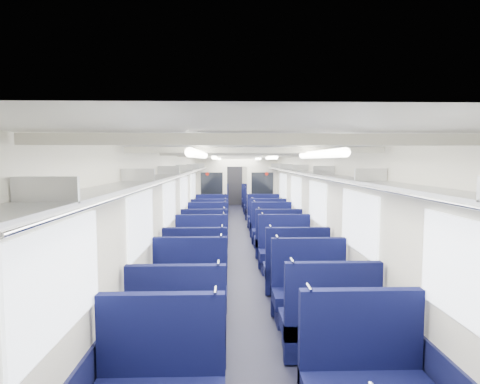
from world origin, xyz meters
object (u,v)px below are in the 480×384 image
(seat_6, at_px, (189,294))
(seat_16, at_px, (210,225))
(seat_24, at_px, (216,204))
(bulkhead, at_px, (237,189))
(seat_19, at_px, (264,218))
(seat_21, at_px, (259,210))
(seat_18, at_px, (212,219))
(seat_7, at_px, (310,296))
(end_door, at_px, (235,185))
(seat_9, at_px, (296,272))
(seat_12, at_px, (205,242))
(seat_5, at_px, (328,326))
(seat_27, at_px, (253,200))
(seat_13, at_px, (278,242))
(seat_17, at_px, (267,225))
(seat_20, at_px, (214,210))
(seat_26, at_px, (217,201))
(seat_4, at_px, (178,331))
(seat_10, at_px, (201,254))
(seat_8, at_px, (196,272))
(seat_23, at_px, (257,207))
(seat_11, at_px, (285,254))
(seat_25, at_px, (255,204))
(seat_22, at_px, (215,206))
(seat_15, at_px, (272,232))
(seat_14, at_px, (208,233))

(seat_6, bearing_deg, seat_16, 90.00)
(seat_24, bearing_deg, bulkhead, -75.48)
(seat_16, xyz_separation_m, seat_19, (1.66, 1.27, 0.00))
(seat_21, bearing_deg, seat_18, -129.33)
(seat_19, bearing_deg, seat_7, -90.00)
(seat_6, distance_m, seat_19, 7.12)
(end_door, height_order, seat_9, end_door)
(seat_12, distance_m, seat_19, 3.88)
(seat_5, height_order, seat_24, same)
(seat_27, bearing_deg, seat_13, -90.00)
(seat_6, xyz_separation_m, seat_18, (0.00, 6.86, 0.00))
(seat_17, height_order, seat_21, same)
(seat_19, bearing_deg, seat_20, 128.40)
(end_door, distance_m, seat_26, 1.78)
(seat_19, relative_size, seat_21, 1.00)
(seat_4, distance_m, seat_10, 3.40)
(seat_8, relative_size, seat_12, 1.00)
(seat_13, xyz_separation_m, seat_18, (-1.66, 3.50, 0.00))
(seat_17, bearing_deg, seat_18, 145.30)
(seat_23, bearing_deg, seat_19, -90.00)
(seat_7, relative_size, seat_27, 1.00)
(end_door, height_order, seat_11, end_door)
(bulkhead, xyz_separation_m, seat_20, (-0.83, 0.99, -0.88))
(seat_6, xyz_separation_m, seat_19, (1.66, 6.92, 0.00))
(seat_20, distance_m, seat_26, 3.30)
(seat_9, relative_size, seat_25, 1.00)
(seat_7, xyz_separation_m, seat_20, (-1.66, 9.12, 0.00))
(seat_5, distance_m, seat_20, 10.23)
(seat_23, bearing_deg, seat_12, -104.08)
(seat_5, relative_size, seat_25, 1.00)
(seat_9, bearing_deg, seat_5, -90.00)
(bulkhead, xyz_separation_m, seat_18, (-0.83, -1.17, -0.88))
(seat_11, relative_size, seat_22, 1.00)
(seat_4, height_order, seat_12, same)
(seat_24, distance_m, seat_27, 2.08)
(seat_6, relative_size, seat_15, 1.00)
(seat_7, relative_size, seat_14, 1.00)
(seat_20, height_order, seat_25, same)
(seat_17, height_order, seat_20, same)
(seat_12, relative_size, seat_16, 1.00)
(bulkhead, relative_size, seat_9, 2.41)
(seat_6, height_order, seat_23, same)
(seat_17, relative_size, seat_24, 1.00)
(seat_4, xyz_separation_m, seat_7, (1.66, 1.04, 0.00))
(seat_19, height_order, seat_27, same)
(seat_15, height_order, seat_27, same)
(seat_24, bearing_deg, seat_6, -90.00)
(seat_4, distance_m, seat_6, 1.15)
(seat_10, relative_size, seat_17, 1.00)
(seat_6, height_order, seat_11, same)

